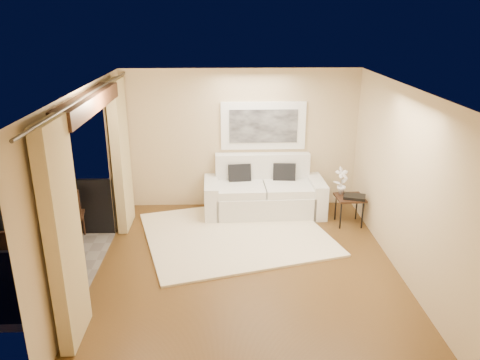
{
  "coord_description": "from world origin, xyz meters",
  "views": [
    {
      "loc": [
        -0.33,
        -6.26,
        3.64
      ],
      "look_at": [
        -0.07,
        1.0,
        1.05
      ],
      "focal_mm": 35.0,
      "sensor_mm": 36.0,
      "label": 1
    }
  ],
  "objects_px": {
    "balcony_chair_far": "(69,212)",
    "bistro_table": "(41,215)",
    "orchid": "(342,181)",
    "ice_bucket": "(30,202)",
    "balcony_chair_near": "(16,261)",
    "sofa": "(264,193)",
    "side_table": "(350,200)"
  },
  "relations": [
    {
      "from": "bistro_table",
      "to": "balcony_chair_near",
      "type": "distance_m",
      "value": 1.12
    },
    {
      "from": "sofa",
      "to": "ice_bucket",
      "type": "distance_m",
      "value": 4.1
    },
    {
      "from": "orchid",
      "to": "ice_bucket",
      "type": "bearing_deg",
      "value": -167.17
    },
    {
      "from": "bistro_table",
      "to": "balcony_chair_near",
      "type": "xyz_separation_m",
      "value": [
        0.05,
        -1.1,
        -0.18
      ]
    },
    {
      "from": "balcony_chair_near",
      "to": "orchid",
      "type": "bearing_deg",
      "value": 17.23
    },
    {
      "from": "bistro_table",
      "to": "balcony_chair_near",
      "type": "relative_size",
      "value": 0.86
    },
    {
      "from": "ice_bucket",
      "to": "balcony_chair_near",
      "type": "bearing_deg",
      "value": -80.39
    },
    {
      "from": "sofa",
      "to": "side_table",
      "type": "xyz_separation_m",
      "value": [
        1.51,
        -0.62,
        0.09
      ]
    },
    {
      "from": "bistro_table",
      "to": "ice_bucket",
      "type": "distance_m",
      "value": 0.25
    },
    {
      "from": "orchid",
      "to": "balcony_chair_far",
      "type": "bearing_deg",
      "value": -171.14
    },
    {
      "from": "orchid",
      "to": "ice_bucket",
      "type": "distance_m",
      "value": 5.23
    },
    {
      "from": "side_table",
      "to": "ice_bucket",
      "type": "bearing_deg",
      "value": -169.09
    },
    {
      "from": "balcony_chair_far",
      "to": "bistro_table",
      "type": "bearing_deg",
      "value": 54.18
    },
    {
      "from": "sofa",
      "to": "side_table",
      "type": "bearing_deg",
      "value": -23.85
    },
    {
      "from": "orchid",
      "to": "bistro_table",
      "type": "distance_m",
      "value": 5.1
    },
    {
      "from": "orchid",
      "to": "balcony_chair_near",
      "type": "distance_m",
      "value": 5.43
    },
    {
      "from": "side_table",
      "to": "bistro_table",
      "type": "relative_size",
      "value": 0.66
    },
    {
      "from": "balcony_chair_far",
      "to": "ice_bucket",
      "type": "bearing_deg",
      "value": 37.62
    },
    {
      "from": "bistro_table",
      "to": "balcony_chair_far",
      "type": "height_order",
      "value": "balcony_chair_far"
    },
    {
      "from": "sofa",
      "to": "side_table",
      "type": "height_order",
      "value": "sofa"
    },
    {
      "from": "side_table",
      "to": "orchid",
      "type": "distance_m",
      "value": 0.37
    },
    {
      "from": "sofa",
      "to": "side_table",
      "type": "relative_size",
      "value": 4.29
    },
    {
      "from": "orchid",
      "to": "ice_bucket",
      "type": "height_order",
      "value": "orchid"
    },
    {
      "from": "balcony_chair_far",
      "to": "ice_bucket",
      "type": "xyz_separation_m",
      "value": [
        -0.4,
        -0.43,
        0.35
      ]
    },
    {
      "from": "bistro_table",
      "to": "balcony_chair_far",
      "type": "bearing_deg",
      "value": 63.27
    },
    {
      "from": "sofa",
      "to": "balcony_chair_near",
      "type": "xyz_separation_m",
      "value": [
        -3.53,
        -2.8,
        0.16
      ]
    },
    {
      "from": "balcony_chair_near",
      "to": "ice_bucket",
      "type": "distance_m",
      "value": 1.24
    },
    {
      "from": "sofa",
      "to": "balcony_chair_far",
      "type": "height_order",
      "value": "sofa"
    },
    {
      "from": "sofa",
      "to": "balcony_chair_far",
      "type": "xyz_separation_m",
      "value": [
        -3.32,
        -1.2,
        0.18
      ]
    },
    {
      "from": "ice_bucket",
      "to": "bistro_table",
      "type": "bearing_deg",
      "value": -24.55
    },
    {
      "from": "bistro_table",
      "to": "ice_bucket",
      "type": "xyz_separation_m",
      "value": [
        -0.15,
        0.07,
        0.18
      ]
    },
    {
      "from": "sofa",
      "to": "orchid",
      "type": "distance_m",
      "value": 1.5
    }
  ]
}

